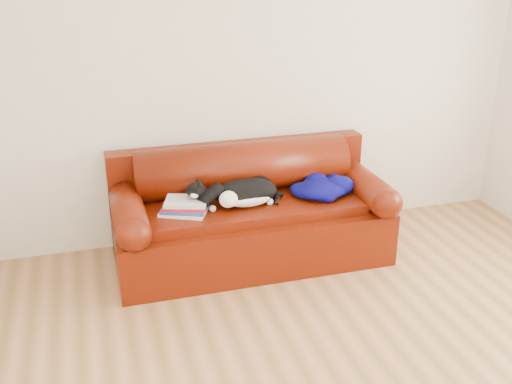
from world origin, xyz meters
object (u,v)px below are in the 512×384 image
sofa_base (251,231)px  book_stack (185,206)px  blanket (322,187)px  cat (246,193)px

sofa_base → book_stack: size_ratio=5.18×
sofa_base → blanket: bearing=-6.3°
cat → blanket: size_ratio=1.22×
sofa_base → book_stack: 0.61m
cat → sofa_base: bearing=29.3°
book_stack → cat: size_ratio=0.58×
sofa_base → book_stack: bearing=-170.9°
book_stack → sofa_base: bearing=9.1°
cat → blanket: (0.63, 0.02, -0.03)m
book_stack → cat: cat is taller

